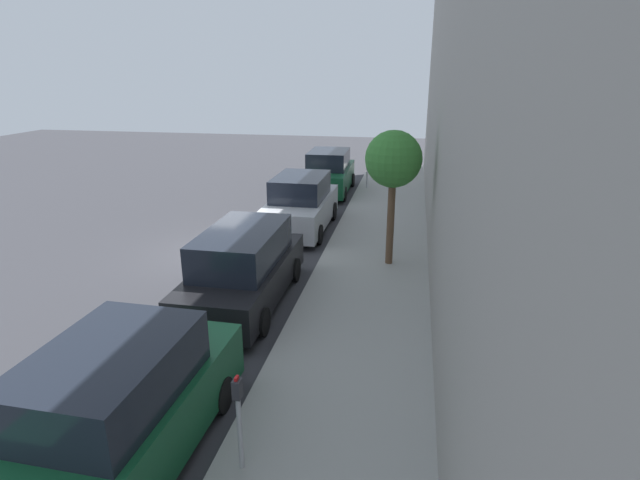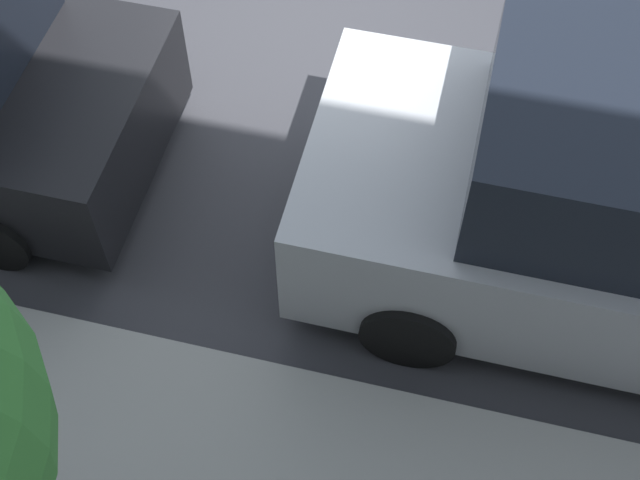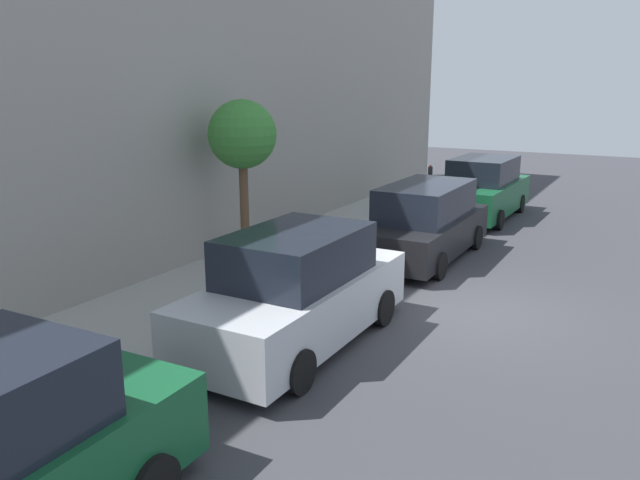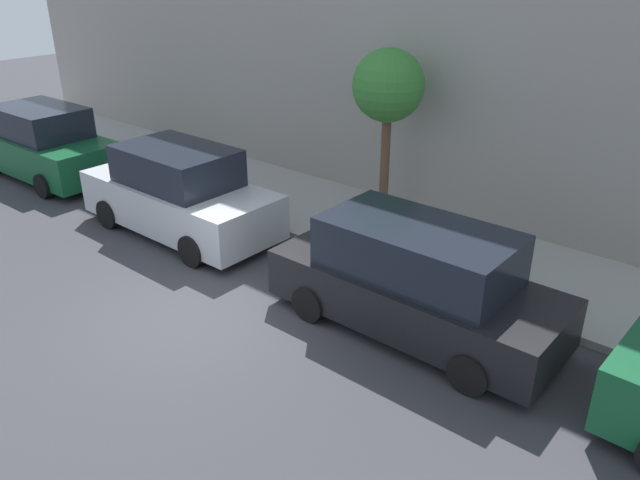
% 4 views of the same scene
% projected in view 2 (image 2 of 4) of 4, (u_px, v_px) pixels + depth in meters
% --- Properties ---
extents(ground_plane, '(60.00, 60.00, 0.00)m').
position_uv_depth(ground_plane, '(306.00, 24.00, 8.29)').
color(ground_plane, '#38383D').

